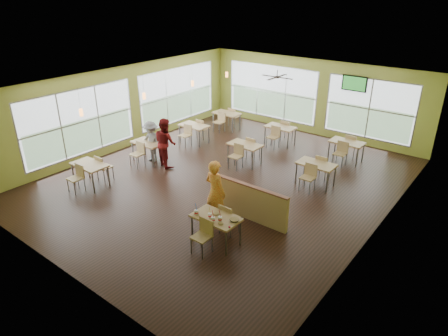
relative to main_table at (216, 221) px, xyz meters
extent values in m
plane|color=black|center=(-2.00, 3.00, -0.63)|extent=(12.00, 12.00, 0.00)
plane|color=white|center=(-2.00, 3.00, 2.57)|extent=(12.00, 12.00, 0.00)
cube|color=#A3A643|center=(-2.00, 9.00, 0.97)|extent=(10.00, 0.04, 3.20)
cube|color=#A3A643|center=(-2.00, -3.00, 0.97)|extent=(10.00, 0.04, 3.20)
cube|color=#A3A643|center=(-7.00, 3.00, 0.97)|extent=(0.04, 12.00, 3.20)
cube|color=#A3A643|center=(3.00, 3.00, 0.97)|extent=(0.04, 12.00, 3.20)
cube|color=white|center=(-6.98, 1.00, 0.89)|extent=(0.02, 4.50, 2.35)
cube|color=white|center=(-6.98, 6.00, 0.89)|extent=(0.02, 4.50, 2.35)
cube|color=white|center=(-4.00, 8.98, 0.89)|extent=(4.50, 0.02, 2.35)
cube|color=white|center=(0.50, 8.98, 0.89)|extent=(3.50, 0.02, 2.35)
cube|color=#B7BABC|center=(-6.97, 3.50, -0.28)|extent=(0.04, 9.40, 0.05)
cube|color=#B7BABC|center=(-1.75, 8.97, -0.28)|extent=(8.00, 0.04, 0.05)
cube|color=tan|center=(0.00, 0.00, 0.10)|extent=(1.20, 0.70, 0.04)
cube|color=brown|center=(0.00, 0.00, 0.07)|extent=(1.22, 0.71, 0.01)
cylinder|color=slate|center=(-0.54, -0.29, -0.28)|extent=(0.05, 0.05, 0.71)
cylinder|color=slate|center=(0.54, -0.29, -0.28)|extent=(0.05, 0.05, 0.71)
cylinder|color=slate|center=(-0.54, 0.29, -0.28)|extent=(0.05, 0.05, 0.71)
cylinder|color=slate|center=(0.54, 0.29, -0.28)|extent=(0.05, 0.05, 0.71)
cube|color=tan|center=(0.00, 0.55, -0.18)|extent=(0.42, 0.42, 0.04)
cube|color=tan|center=(0.00, 0.74, 0.04)|extent=(0.42, 0.04, 0.40)
cube|color=tan|center=(0.00, -0.55, -0.18)|extent=(0.42, 0.42, 0.04)
cube|color=tan|center=(0.00, -0.74, 0.04)|extent=(0.42, 0.04, 0.40)
cube|color=tan|center=(0.00, 1.45, -0.13)|extent=(2.40, 0.12, 1.00)
cube|color=brown|center=(0.00, 1.45, 0.39)|extent=(2.40, 0.14, 0.04)
cube|color=tan|center=(-5.20, 0.00, 0.10)|extent=(1.20, 0.70, 0.04)
cube|color=brown|center=(-5.20, 0.00, 0.07)|extent=(1.22, 0.71, 0.01)
cylinder|color=slate|center=(-5.74, -0.29, -0.28)|extent=(0.05, 0.05, 0.71)
cylinder|color=slate|center=(-4.66, -0.29, -0.28)|extent=(0.05, 0.05, 0.71)
cylinder|color=slate|center=(-5.74, 0.29, -0.28)|extent=(0.05, 0.05, 0.71)
cylinder|color=slate|center=(-4.66, 0.29, -0.28)|extent=(0.05, 0.05, 0.71)
cube|color=tan|center=(-5.20, 0.55, -0.18)|extent=(0.42, 0.42, 0.04)
cube|color=tan|center=(-5.20, 0.74, 0.04)|extent=(0.42, 0.04, 0.40)
cube|color=tan|center=(-5.20, -0.55, -0.18)|extent=(0.42, 0.42, 0.04)
cube|color=tan|center=(-5.20, -0.74, 0.04)|extent=(0.42, 0.04, 0.40)
cube|color=tan|center=(-5.20, 2.50, 0.10)|extent=(1.20, 0.70, 0.04)
cube|color=brown|center=(-5.20, 2.50, 0.07)|extent=(1.22, 0.71, 0.01)
cylinder|color=slate|center=(-5.74, 2.21, -0.28)|extent=(0.05, 0.05, 0.71)
cylinder|color=slate|center=(-4.66, 2.21, -0.28)|extent=(0.05, 0.05, 0.71)
cylinder|color=slate|center=(-5.74, 2.79, -0.28)|extent=(0.05, 0.05, 0.71)
cylinder|color=slate|center=(-4.66, 2.79, -0.28)|extent=(0.05, 0.05, 0.71)
cube|color=tan|center=(-5.20, 3.05, -0.18)|extent=(0.42, 0.42, 0.04)
cube|color=tan|center=(-5.20, 3.24, 0.04)|extent=(0.42, 0.04, 0.40)
cube|color=tan|center=(-5.20, 1.95, -0.18)|extent=(0.42, 0.42, 0.04)
cube|color=tan|center=(-5.20, 1.76, 0.04)|extent=(0.42, 0.04, 0.40)
cube|color=tan|center=(-5.20, 5.00, 0.10)|extent=(1.20, 0.70, 0.04)
cube|color=brown|center=(-5.20, 5.00, 0.07)|extent=(1.22, 0.71, 0.01)
cylinder|color=slate|center=(-5.74, 4.71, -0.28)|extent=(0.05, 0.05, 0.71)
cylinder|color=slate|center=(-4.66, 4.71, -0.28)|extent=(0.05, 0.05, 0.71)
cylinder|color=slate|center=(-5.74, 5.29, -0.28)|extent=(0.05, 0.05, 0.71)
cylinder|color=slate|center=(-4.66, 5.29, -0.28)|extent=(0.05, 0.05, 0.71)
cube|color=tan|center=(-5.20, 5.55, -0.18)|extent=(0.42, 0.42, 0.04)
cube|color=tan|center=(-5.20, 5.74, 0.04)|extent=(0.42, 0.04, 0.40)
cube|color=tan|center=(-5.20, 4.45, -0.18)|extent=(0.42, 0.42, 0.04)
cube|color=tan|center=(-5.20, 4.26, 0.04)|extent=(0.42, 0.04, 0.40)
cube|color=tan|center=(-5.20, 7.20, 0.10)|extent=(1.20, 0.70, 0.04)
cube|color=brown|center=(-5.20, 7.20, 0.07)|extent=(1.22, 0.71, 0.01)
cylinder|color=slate|center=(-5.74, 6.91, -0.28)|extent=(0.05, 0.05, 0.71)
cylinder|color=slate|center=(-4.66, 6.91, -0.28)|extent=(0.05, 0.05, 0.71)
cylinder|color=slate|center=(-5.74, 7.49, -0.28)|extent=(0.05, 0.05, 0.71)
cylinder|color=slate|center=(-4.66, 7.49, -0.28)|extent=(0.05, 0.05, 0.71)
cube|color=tan|center=(-5.20, 7.75, -0.18)|extent=(0.42, 0.42, 0.04)
cube|color=tan|center=(-5.20, 7.94, 0.04)|extent=(0.42, 0.04, 0.40)
cube|color=tan|center=(-5.20, 6.65, -0.18)|extent=(0.42, 0.42, 0.04)
cube|color=tan|center=(-5.20, 6.46, 0.04)|extent=(0.42, 0.04, 0.40)
cube|color=tan|center=(-2.30, 4.50, 0.10)|extent=(1.20, 0.70, 0.04)
cube|color=brown|center=(-2.30, 4.50, 0.07)|extent=(1.22, 0.71, 0.01)
cylinder|color=slate|center=(-2.84, 4.21, -0.28)|extent=(0.05, 0.05, 0.71)
cylinder|color=slate|center=(-1.76, 4.21, -0.28)|extent=(0.05, 0.05, 0.71)
cylinder|color=slate|center=(-2.84, 4.79, -0.28)|extent=(0.05, 0.05, 0.71)
cylinder|color=slate|center=(-1.76, 4.79, -0.28)|extent=(0.05, 0.05, 0.71)
cube|color=tan|center=(-2.30, 5.05, -0.18)|extent=(0.42, 0.42, 0.04)
cube|color=tan|center=(-2.30, 5.24, 0.04)|extent=(0.42, 0.04, 0.40)
cube|color=tan|center=(-2.30, 3.95, -0.18)|extent=(0.42, 0.42, 0.04)
cube|color=tan|center=(-2.30, 3.76, 0.04)|extent=(0.42, 0.04, 0.40)
cube|color=tan|center=(-2.30, 7.00, 0.10)|extent=(1.20, 0.70, 0.04)
cube|color=brown|center=(-2.30, 7.00, 0.07)|extent=(1.22, 0.71, 0.01)
cylinder|color=slate|center=(-2.84, 6.71, -0.28)|extent=(0.05, 0.05, 0.71)
cylinder|color=slate|center=(-1.76, 6.71, -0.28)|extent=(0.05, 0.05, 0.71)
cylinder|color=slate|center=(-2.84, 7.29, -0.28)|extent=(0.05, 0.05, 0.71)
cylinder|color=slate|center=(-1.76, 7.29, -0.28)|extent=(0.05, 0.05, 0.71)
cube|color=tan|center=(-2.30, 7.55, -0.18)|extent=(0.42, 0.42, 0.04)
cube|color=tan|center=(-2.30, 7.74, 0.04)|extent=(0.42, 0.04, 0.40)
cube|color=tan|center=(-2.30, 6.45, -0.18)|extent=(0.42, 0.42, 0.04)
cube|color=tan|center=(-2.30, 6.26, 0.04)|extent=(0.42, 0.04, 0.40)
cube|color=tan|center=(0.50, 4.50, 0.10)|extent=(1.20, 0.70, 0.04)
cube|color=brown|center=(0.50, 4.50, 0.07)|extent=(1.22, 0.71, 0.01)
cylinder|color=slate|center=(-0.04, 4.21, -0.28)|extent=(0.05, 0.05, 0.71)
cylinder|color=slate|center=(1.04, 4.21, -0.28)|extent=(0.05, 0.05, 0.71)
cylinder|color=slate|center=(-0.04, 4.79, -0.28)|extent=(0.05, 0.05, 0.71)
cylinder|color=slate|center=(1.04, 4.79, -0.28)|extent=(0.05, 0.05, 0.71)
cube|color=tan|center=(0.50, 5.05, -0.18)|extent=(0.42, 0.42, 0.04)
cube|color=tan|center=(0.50, 5.24, 0.04)|extent=(0.42, 0.04, 0.40)
cube|color=tan|center=(0.50, 3.95, -0.18)|extent=(0.42, 0.42, 0.04)
cube|color=tan|center=(0.50, 3.76, 0.04)|extent=(0.42, 0.04, 0.40)
cube|color=tan|center=(0.50, 7.00, 0.10)|extent=(1.20, 0.70, 0.04)
cube|color=brown|center=(0.50, 7.00, 0.07)|extent=(1.22, 0.71, 0.01)
cylinder|color=slate|center=(-0.04, 6.71, -0.28)|extent=(0.05, 0.05, 0.71)
cylinder|color=slate|center=(1.04, 6.71, -0.28)|extent=(0.05, 0.05, 0.71)
cylinder|color=slate|center=(-0.04, 7.29, -0.28)|extent=(0.05, 0.05, 0.71)
cylinder|color=slate|center=(1.04, 7.29, -0.28)|extent=(0.05, 0.05, 0.71)
cube|color=tan|center=(0.50, 7.55, -0.18)|extent=(0.42, 0.42, 0.04)
cube|color=tan|center=(0.50, 7.74, 0.04)|extent=(0.42, 0.04, 0.40)
cube|color=tan|center=(0.50, 6.45, -0.18)|extent=(0.42, 0.42, 0.04)
cube|color=tan|center=(0.50, 6.26, 0.04)|extent=(0.42, 0.04, 0.40)
cylinder|color=#2D2119|center=(-5.20, 0.00, 2.22)|extent=(0.01, 0.01, 0.70)
cylinder|color=orange|center=(-5.20, 0.00, 1.82)|extent=(0.11, 0.11, 0.22)
cylinder|color=#2D2119|center=(-5.20, 2.50, 2.22)|extent=(0.01, 0.01, 0.70)
cylinder|color=orange|center=(-5.20, 2.50, 1.82)|extent=(0.11, 0.11, 0.22)
cylinder|color=#2D2119|center=(-5.20, 5.00, 2.22)|extent=(0.01, 0.01, 0.70)
cylinder|color=orange|center=(-5.20, 5.00, 1.82)|extent=(0.11, 0.11, 0.22)
cylinder|color=#2D2119|center=(-5.20, 7.20, 2.22)|extent=(0.01, 0.01, 0.70)
cylinder|color=orange|center=(-5.20, 7.20, 1.82)|extent=(0.11, 0.11, 0.22)
cylinder|color=#2D2119|center=(-2.00, 6.00, 2.45)|extent=(0.03, 0.03, 0.24)
cylinder|color=#2D2119|center=(-2.00, 6.00, 2.31)|extent=(0.16, 0.16, 0.06)
cube|color=#2D2119|center=(-1.65, 6.00, 2.31)|extent=(0.55, 0.10, 0.01)
cube|color=#2D2119|center=(-2.00, 6.35, 2.31)|extent=(0.10, 0.55, 0.01)
cube|color=#2D2119|center=(-2.35, 6.00, 2.31)|extent=(0.55, 0.10, 0.01)
cube|color=#2D2119|center=(-2.00, 5.65, 2.31)|extent=(0.10, 0.55, 0.01)
cube|color=black|center=(-0.20, 8.90, 1.82)|extent=(1.00, 0.06, 0.60)
cube|color=#297D2D|center=(-0.20, 8.87, 1.82)|extent=(0.90, 0.01, 0.52)
imported|color=#E25719|center=(-0.63, 0.76, 0.28)|extent=(0.71, 0.51, 1.82)
imported|color=#621010|center=(-4.41, 2.62, 0.25)|extent=(1.03, 0.91, 1.76)
imported|color=slate|center=(-5.13, 2.59, 0.13)|extent=(1.02, 0.64, 1.53)
cone|color=white|center=(-0.43, -0.23, 0.18)|extent=(0.10, 0.10, 0.13)
cylinder|color=red|center=(-0.43, -0.23, 0.19)|extent=(0.09, 0.09, 0.04)
cylinder|color=white|center=(-0.43, -0.23, 0.26)|extent=(0.10, 0.10, 0.01)
cylinder|color=blue|center=(-0.43, -0.23, 0.37)|extent=(0.01, 0.06, 0.24)
cone|color=white|center=(-0.08, -0.14, 0.18)|extent=(0.09, 0.09, 0.13)
cylinder|color=red|center=(-0.08, -0.14, 0.18)|extent=(0.09, 0.09, 0.04)
cylinder|color=white|center=(-0.08, -0.14, 0.25)|extent=(0.10, 0.10, 0.01)
cylinder|color=gold|center=(-0.08, -0.14, 0.36)|extent=(0.02, 0.06, 0.23)
cone|color=white|center=(0.10, -0.24, 0.19)|extent=(0.10, 0.10, 0.13)
cylinder|color=red|center=(0.10, -0.24, 0.19)|extent=(0.09, 0.09, 0.04)
cylinder|color=white|center=(0.10, -0.24, 0.26)|extent=(0.10, 0.10, 0.01)
cylinder|color=red|center=(0.10, -0.24, 0.37)|extent=(0.01, 0.06, 0.24)
cone|color=white|center=(0.22, -0.12, 0.18)|extent=(0.10, 0.10, 0.13)
cylinder|color=red|center=(0.22, -0.12, 0.19)|extent=(0.09, 0.09, 0.04)
cylinder|color=white|center=(0.22, -0.12, 0.26)|extent=(0.10, 0.10, 0.01)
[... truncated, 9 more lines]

